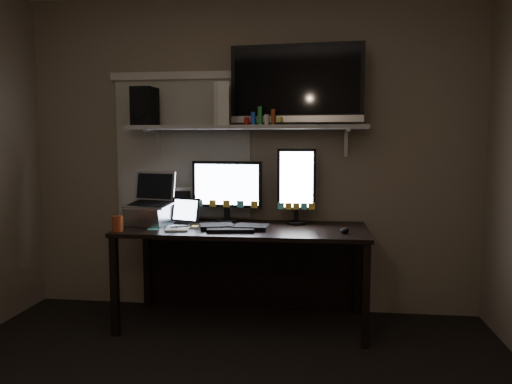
% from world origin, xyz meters
% --- Properties ---
extents(back_wall, '(3.60, 0.00, 3.60)m').
position_xyz_m(back_wall, '(0.00, 1.80, 1.25)').
color(back_wall, '#7D7059').
rests_on(back_wall, floor).
extents(window_blinds, '(1.10, 0.02, 1.10)m').
position_xyz_m(window_blinds, '(-0.55, 1.79, 1.30)').
color(window_blinds, beige).
rests_on(window_blinds, back_wall).
extents(desk, '(1.80, 0.75, 0.73)m').
position_xyz_m(desk, '(0.00, 1.55, 0.55)').
color(desk, black).
rests_on(desk, floor).
extents(wall_shelf, '(1.80, 0.35, 0.03)m').
position_xyz_m(wall_shelf, '(0.00, 1.62, 1.46)').
color(wall_shelf, '#A1A09C').
rests_on(wall_shelf, back_wall).
extents(monitor_landscape, '(0.56, 0.11, 0.49)m').
position_xyz_m(monitor_landscape, '(-0.16, 1.66, 0.97)').
color(monitor_landscape, black).
rests_on(monitor_landscape, desk).
extents(monitor_portrait, '(0.29, 0.06, 0.58)m').
position_xyz_m(monitor_portrait, '(0.38, 1.62, 1.02)').
color(monitor_portrait, black).
rests_on(monitor_portrait, desk).
extents(keyboard, '(0.52, 0.26, 0.03)m').
position_xyz_m(keyboard, '(-0.06, 1.35, 0.75)').
color(keyboard, black).
rests_on(keyboard, desk).
extents(mouse, '(0.08, 0.11, 0.04)m').
position_xyz_m(mouse, '(0.73, 1.30, 0.75)').
color(mouse, black).
rests_on(mouse, desk).
extents(notepad, '(0.20, 0.25, 0.01)m').
position_xyz_m(notepad, '(-0.46, 1.29, 0.74)').
color(notepad, silver).
rests_on(notepad, desk).
extents(tablet, '(0.26, 0.18, 0.21)m').
position_xyz_m(tablet, '(-0.44, 1.45, 0.84)').
color(tablet, black).
rests_on(tablet, desk).
extents(file_sorter, '(0.21, 0.13, 0.25)m').
position_xyz_m(file_sorter, '(-0.57, 1.70, 0.86)').
color(file_sorter, black).
rests_on(file_sorter, desk).
extents(laptop, '(0.40, 0.35, 0.39)m').
position_xyz_m(laptop, '(-0.72, 1.44, 0.93)').
color(laptop, '#B4B5B9').
rests_on(laptop, desk).
extents(cup, '(0.08, 0.08, 0.11)m').
position_xyz_m(cup, '(-0.85, 1.15, 0.78)').
color(cup, '#963A1B').
rests_on(cup, desk).
extents(sticky_notes, '(0.36, 0.28, 0.00)m').
position_xyz_m(sticky_notes, '(-0.51, 1.35, 0.73)').
color(sticky_notes, yellow).
rests_on(sticky_notes, desk).
extents(tv, '(1.00, 0.26, 0.60)m').
position_xyz_m(tv, '(0.37, 1.63, 1.78)').
color(tv, black).
rests_on(tv, wall_shelf).
extents(game_console, '(0.14, 0.28, 0.31)m').
position_xyz_m(game_console, '(-0.18, 1.60, 1.64)').
color(game_console, beige).
rests_on(game_console, wall_shelf).
extents(speaker, '(0.18, 0.21, 0.30)m').
position_xyz_m(speaker, '(-0.80, 1.62, 1.63)').
color(speaker, black).
rests_on(speaker, wall_shelf).
extents(bottles, '(0.22, 0.11, 0.13)m').
position_xyz_m(bottles, '(0.13, 1.57, 1.55)').
color(bottles, '#A50F0C').
rests_on(bottles, wall_shelf).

